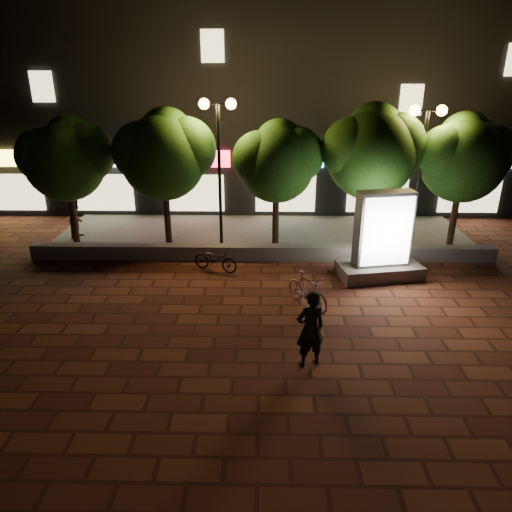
{
  "coord_description": "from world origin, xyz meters",
  "views": [
    {
      "loc": [
        0.09,
        -11.12,
        6.13
      ],
      "look_at": [
        -0.15,
        1.5,
        1.11
      ],
      "focal_mm": 32.87,
      "sensor_mm": 36.0,
      "label": 1
    }
  ],
  "objects_px": {
    "tree_right": "(373,149)",
    "scooter_parked": "(215,259)",
    "tree_mid": "(278,159)",
    "rider": "(310,329)",
    "street_lamp_right": "(424,141)",
    "tree_far_left": "(66,156)",
    "tree_left": "(165,152)",
    "street_lamp_left": "(218,136)",
    "ad_kiosk": "(382,243)",
    "pedestrian": "(77,218)",
    "scooter_pink": "(307,291)",
    "tree_far_right": "(465,155)"
  },
  "relations": [
    {
      "from": "ad_kiosk",
      "to": "street_lamp_left",
      "type": "bearing_deg",
      "value": 153.63
    },
    {
      "from": "street_lamp_right",
      "to": "pedestrian",
      "type": "xyz_separation_m",
      "value": [
        -12.6,
        0.77,
        -3.06
      ]
    },
    {
      "from": "tree_right",
      "to": "scooter_parked",
      "type": "relative_size",
      "value": 3.29
    },
    {
      "from": "scooter_parked",
      "to": "street_lamp_right",
      "type": "bearing_deg",
      "value": -50.18
    },
    {
      "from": "tree_far_right",
      "to": "pedestrian",
      "type": "height_order",
      "value": "tree_far_right"
    },
    {
      "from": "scooter_parked",
      "to": "rider",
      "type": "bearing_deg",
      "value": -131.4
    },
    {
      "from": "tree_far_left",
      "to": "scooter_parked",
      "type": "bearing_deg",
      "value": -24.62
    },
    {
      "from": "tree_far_left",
      "to": "street_lamp_left",
      "type": "relative_size",
      "value": 0.89
    },
    {
      "from": "tree_left",
      "to": "street_lamp_right",
      "type": "bearing_deg",
      "value": -1.68
    },
    {
      "from": "tree_left",
      "to": "pedestrian",
      "type": "xyz_separation_m",
      "value": [
        -3.66,
        0.5,
        -2.61
      ]
    },
    {
      "from": "ad_kiosk",
      "to": "rider",
      "type": "height_order",
      "value": "ad_kiosk"
    },
    {
      "from": "street_lamp_left",
      "to": "scooter_pink",
      "type": "bearing_deg",
      "value": -59.38
    },
    {
      "from": "street_lamp_left",
      "to": "rider",
      "type": "xyz_separation_m",
      "value": [
        2.6,
        -7.46,
        -3.12
      ]
    },
    {
      "from": "tree_left",
      "to": "scooter_parked",
      "type": "relative_size",
      "value": 3.17
    },
    {
      "from": "tree_right",
      "to": "pedestrian",
      "type": "xyz_separation_m",
      "value": [
        -10.96,
        0.5,
        -2.73
      ]
    },
    {
      "from": "street_lamp_left",
      "to": "tree_mid",
      "type": "bearing_deg",
      "value": 7.31
    },
    {
      "from": "tree_mid",
      "to": "rider",
      "type": "distance_m",
      "value": 8.08
    },
    {
      "from": "tree_right",
      "to": "tree_far_right",
      "type": "xyz_separation_m",
      "value": [
        3.2,
        -0.0,
        -0.2
      ]
    },
    {
      "from": "tree_far_left",
      "to": "tree_right",
      "type": "height_order",
      "value": "tree_right"
    },
    {
      "from": "ad_kiosk",
      "to": "scooter_pink",
      "type": "bearing_deg",
      "value": -139.35
    },
    {
      "from": "street_lamp_right",
      "to": "tree_far_left",
      "type": "bearing_deg",
      "value": 178.79
    },
    {
      "from": "tree_left",
      "to": "street_lamp_right",
      "type": "xyz_separation_m",
      "value": [
        8.95,
        -0.26,
        0.45
      ]
    },
    {
      "from": "tree_left",
      "to": "street_lamp_left",
      "type": "xyz_separation_m",
      "value": [
        1.95,
        -0.26,
        0.58
      ]
    },
    {
      "from": "tree_far_left",
      "to": "tree_left",
      "type": "bearing_deg",
      "value": 0.0
    },
    {
      "from": "tree_far_right",
      "to": "scooter_parked",
      "type": "relative_size",
      "value": 3.09
    },
    {
      "from": "tree_left",
      "to": "ad_kiosk",
      "type": "distance_m",
      "value": 8.07
    },
    {
      "from": "tree_far_right",
      "to": "street_lamp_left",
      "type": "height_order",
      "value": "street_lamp_left"
    },
    {
      "from": "tree_far_left",
      "to": "scooter_pink",
      "type": "xyz_separation_m",
      "value": [
        8.23,
        -4.97,
        -2.8
      ]
    },
    {
      "from": "tree_far_left",
      "to": "tree_right",
      "type": "relative_size",
      "value": 0.91
    },
    {
      "from": "tree_mid",
      "to": "rider",
      "type": "height_order",
      "value": "tree_mid"
    },
    {
      "from": "rider",
      "to": "pedestrian",
      "type": "height_order",
      "value": "rider"
    },
    {
      "from": "scooter_parked",
      "to": "pedestrian",
      "type": "height_order",
      "value": "pedestrian"
    },
    {
      "from": "tree_right",
      "to": "tree_left",
      "type": "bearing_deg",
      "value": -180.0
    },
    {
      "from": "street_lamp_left",
      "to": "tree_far_right",
      "type": "bearing_deg",
      "value": 1.76
    },
    {
      "from": "rider",
      "to": "scooter_parked",
      "type": "relative_size",
      "value": 1.18
    },
    {
      "from": "tree_far_right",
      "to": "scooter_pink",
      "type": "relative_size",
      "value": 2.9
    },
    {
      "from": "tree_left",
      "to": "ad_kiosk",
      "type": "xyz_separation_m",
      "value": [
        7.18,
        -2.86,
        -2.33
      ]
    },
    {
      "from": "ad_kiosk",
      "to": "rider",
      "type": "distance_m",
      "value": 5.54
    },
    {
      "from": "tree_far_left",
      "to": "street_lamp_left",
      "type": "height_order",
      "value": "street_lamp_left"
    },
    {
      "from": "tree_far_left",
      "to": "tree_mid",
      "type": "bearing_deg",
      "value": -0.0
    },
    {
      "from": "scooter_pink",
      "to": "scooter_parked",
      "type": "height_order",
      "value": "scooter_pink"
    },
    {
      "from": "tree_mid",
      "to": "rider",
      "type": "bearing_deg",
      "value": -85.92
    },
    {
      "from": "tree_far_right",
      "to": "street_lamp_left",
      "type": "distance_m",
      "value": 8.58
    },
    {
      "from": "tree_left",
      "to": "tree_right",
      "type": "bearing_deg",
      "value": 0.0
    },
    {
      "from": "tree_left",
      "to": "scooter_parked",
      "type": "height_order",
      "value": "tree_left"
    },
    {
      "from": "tree_far_right",
      "to": "ad_kiosk",
      "type": "bearing_deg",
      "value": -139.21
    },
    {
      "from": "scooter_parked",
      "to": "pedestrian",
      "type": "bearing_deg",
      "value": 83.96
    },
    {
      "from": "tree_left",
      "to": "ad_kiosk",
      "type": "bearing_deg",
      "value": -21.71
    },
    {
      "from": "ad_kiosk",
      "to": "scooter_pink",
      "type": "relative_size",
      "value": 1.69
    },
    {
      "from": "tree_far_left",
      "to": "tree_left",
      "type": "distance_m",
      "value": 3.51
    }
  ]
}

